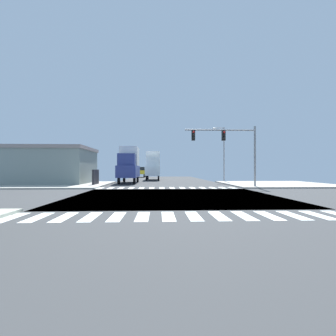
% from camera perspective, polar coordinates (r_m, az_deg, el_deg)
% --- Properties ---
extents(ground, '(90.00, 90.00, 0.05)m').
position_cam_1_polar(ground, '(17.09, 1.54, -6.56)').
color(ground, '#343637').
extents(sidewalk_corner_ne, '(12.00, 12.00, 0.14)m').
position_cam_1_polar(sidewalk_corner_ne, '(32.28, 23.69, -3.41)').
color(sidewalk_corner_ne, '#A09B91').
rests_on(sidewalk_corner_ne, ground).
extents(sidewalk_corner_nw, '(12.00, 12.00, 0.14)m').
position_cam_1_polar(sidewalk_corner_nw, '(31.33, -24.62, -3.50)').
color(sidewalk_corner_nw, '#A2A195').
rests_on(sidewalk_corner_nw, ground).
extents(crosswalk_near, '(13.50, 2.00, 0.01)m').
position_cam_1_polar(crosswalk_near, '(9.87, 3.02, -11.03)').
color(crosswalk_near, white).
rests_on(crosswalk_near, ground).
extents(crosswalk_far, '(13.50, 2.00, 0.01)m').
position_cam_1_polar(crosswalk_far, '(24.34, -0.23, -4.62)').
color(crosswalk_far, white).
rests_on(crosswalk_far, ground).
extents(traffic_signal_mast, '(7.15, 0.55, 6.15)m').
position_cam_1_polar(traffic_signal_mast, '(25.37, 13.48, 5.88)').
color(traffic_signal_mast, gray).
rests_on(traffic_signal_mast, ground).
extents(street_lamp, '(1.78, 0.32, 7.89)m').
position_cam_1_polar(street_lamp, '(36.48, 12.42, 4.27)').
color(street_lamp, gray).
rests_on(street_lamp, ground).
extents(bank_building, '(16.20, 8.28, 4.57)m').
position_cam_1_polar(bank_building, '(35.05, -29.10, 0.49)').
color(bank_building, gray).
rests_on(bank_building, ground).
extents(box_truck_farside_1, '(2.40, 7.20, 4.85)m').
position_cam_1_polar(box_truck_farside_1, '(42.44, -3.51, 0.69)').
color(box_truck_farside_1, black).
rests_on(box_truck_farside_1, ground).
extents(box_truck_crossing_2, '(2.40, 7.20, 4.85)m').
position_cam_1_polar(box_truck_crossing_2, '(33.46, -8.97, 0.96)').
color(box_truck_crossing_2, black).
rests_on(box_truck_crossing_2, ground).
extents(pickup_leading_1, '(2.00, 5.10, 2.35)m').
position_cam_1_polar(pickup_leading_1, '(56.78, -6.25, -0.83)').
color(pickup_leading_1, black).
rests_on(pickup_leading_1, ground).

